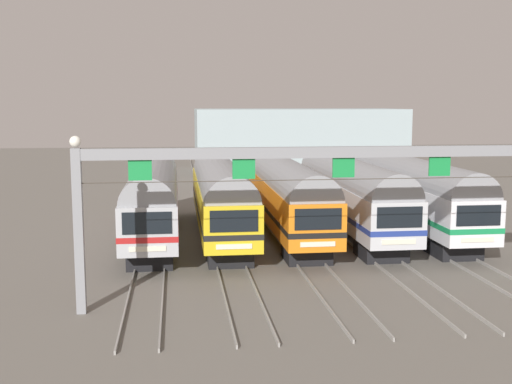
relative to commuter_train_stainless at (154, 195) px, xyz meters
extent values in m
plane|color=slate|center=(8.06, 0.01, -2.69)|extent=(160.00, 160.00, 0.00)
cube|color=gray|center=(-0.72, 17.01, -2.61)|extent=(0.07, 70.00, 0.15)
cube|color=gray|center=(0.72, 17.01, -2.61)|extent=(0.07, 70.00, 0.15)
cube|color=gray|center=(3.31, 17.01, -2.61)|extent=(0.07, 70.00, 0.15)
cube|color=gray|center=(4.75, 17.01, -2.61)|extent=(0.07, 70.00, 0.15)
cube|color=gray|center=(7.35, 17.01, -2.61)|extent=(0.07, 70.00, 0.15)
cube|color=gray|center=(8.78, 17.01, -2.61)|extent=(0.07, 70.00, 0.15)
cube|color=gray|center=(11.38, 17.01, -2.61)|extent=(0.07, 70.00, 0.15)
cube|color=gray|center=(12.81, 17.01, -2.61)|extent=(0.07, 70.00, 0.15)
cube|color=gray|center=(15.41, 17.01, -2.61)|extent=(0.07, 70.00, 0.15)
cube|color=gray|center=(16.84, 17.01, -2.61)|extent=(0.07, 70.00, 0.15)
cube|color=#B2B5BA|center=(0.00, 0.01, -0.46)|extent=(2.85, 18.00, 2.35)
cube|color=#B21E1E|center=(0.00, 0.01, -0.81)|extent=(2.88, 18.02, 0.28)
cylinder|color=gray|center=(0.00, 0.01, 0.71)|extent=(2.74, 17.64, 2.74)
cube|color=black|center=(0.00, -9.01, 0.01)|extent=(2.28, 0.06, 1.03)
cube|color=silver|center=(0.00, -9.01, -1.21)|extent=(1.71, 0.05, 0.24)
cube|color=black|center=(0.00, -6.29, -2.16)|extent=(2.28, 2.60, 1.05)
cube|color=black|center=(0.00, 6.31, -2.16)|extent=(2.28, 2.60, 1.05)
cube|color=gold|center=(4.03, 0.01, -0.46)|extent=(2.85, 18.00, 2.35)
cube|color=black|center=(4.03, 0.01, -0.81)|extent=(2.88, 18.02, 0.28)
cylinder|color=gray|center=(4.03, 0.01, 0.71)|extent=(2.74, 17.64, 2.74)
cube|color=black|center=(4.03, -9.01, 0.01)|extent=(2.28, 0.06, 1.03)
cube|color=silver|center=(4.03, -9.01, -1.21)|extent=(1.71, 0.05, 0.24)
cube|color=black|center=(4.03, -6.29, -2.16)|extent=(2.28, 2.60, 1.05)
cube|color=black|center=(4.03, 6.31, -2.16)|extent=(2.28, 2.60, 1.05)
cube|color=orange|center=(8.06, 0.01, -0.46)|extent=(2.85, 18.00, 2.35)
cube|color=black|center=(8.06, 0.01, -0.81)|extent=(2.88, 18.02, 0.28)
cylinder|color=gray|center=(8.06, 0.01, 0.71)|extent=(2.74, 17.64, 2.74)
cube|color=black|center=(8.06, -9.01, 0.01)|extent=(2.28, 0.06, 1.03)
cube|color=silver|center=(8.06, -9.01, -1.21)|extent=(1.71, 0.05, 0.24)
cube|color=black|center=(8.06, -6.29, -2.16)|extent=(2.28, 2.60, 1.05)
cube|color=black|center=(8.06, 6.31, -2.16)|extent=(2.28, 2.60, 1.05)
cube|color=#4C4C51|center=(8.06, 5.05, 2.26)|extent=(1.10, 1.10, 0.20)
cube|color=silver|center=(12.09, 0.01, -0.46)|extent=(2.85, 18.00, 2.35)
cube|color=navy|center=(12.09, 0.01, -0.81)|extent=(2.88, 18.02, 0.28)
cylinder|color=gray|center=(12.09, 0.01, 0.71)|extent=(2.74, 17.64, 2.74)
cube|color=black|center=(12.09, -9.01, 0.01)|extent=(2.28, 0.06, 1.03)
cube|color=silver|center=(12.09, -9.01, -1.21)|extent=(1.71, 0.05, 0.24)
cube|color=black|center=(12.09, -6.29, -2.16)|extent=(2.28, 2.60, 1.05)
cube|color=black|center=(12.09, 6.31, -2.16)|extent=(2.28, 2.60, 1.05)
cube|color=white|center=(16.13, 0.01, -0.46)|extent=(2.85, 18.00, 2.35)
cube|color=#198C4C|center=(16.13, 0.01, -0.81)|extent=(2.88, 18.02, 0.28)
cylinder|color=gray|center=(16.13, 0.01, 0.71)|extent=(2.74, 17.64, 2.74)
cube|color=black|center=(16.13, -9.01, 0.01)|extent=(2.28, 0.06, 1.03)
cube|color=silver|center=(16.13, -9.01, -1.21)|extent=(1.71, 0.05, 0.24)
cube|color=black|center=(16.13, -6.29, -2.16)|extent=(2.28, 2.60, 1.05)
cube|color=black|center=(16.13, 6.31, -2.16)|extent=(2.28, 2.60, 1.05)
cube|color=#4C4C51|center=(16.13, 5.05, 2.26)|extent=(1.10, 1.10, 0.20)
cube|color=gray|center=(-2.40, -13.49, 0.56)|extent=(0.36, 0.36, 6.50)
cube|color=gray|center=(8.06, -13.49, 3.56)|extent=(20.93, 0.32, 0.44)
cube|color=#198C3F|center=(0.00, -13.49, 2.94)|extent=(0.90, 0.08, 0.80)
cube|color=#198C3F|center=(4.03, -13.49, 2.94)|extent=(0.90, 0.08, 0.80)
cube|color=#198C3F|center=(8.06, -13.49, 2.94)|extent=(0.90, 0.08, 0.80)
cube|color=#198C3F|center=(12.09, -13.49, 2.94)|extent=(0.90, 0.08, 0.80)
sphere|color=white|center=(-2.40, -13.49, 4.06)|extent=(0.44, 0.44, 0.44)
cylinder|color=#3F382D|center=(8.06, -13.49, 2.46)|extent=(20.93, 0.03, 0.03)
cube|color=#9EB2B7|center=(15.95, 37.29, 1.00)|extent=(24.50, 10.00, 7.38)
camera|label=1|loc=(1.41, -38.52, 5.57)|focal=45.06mm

